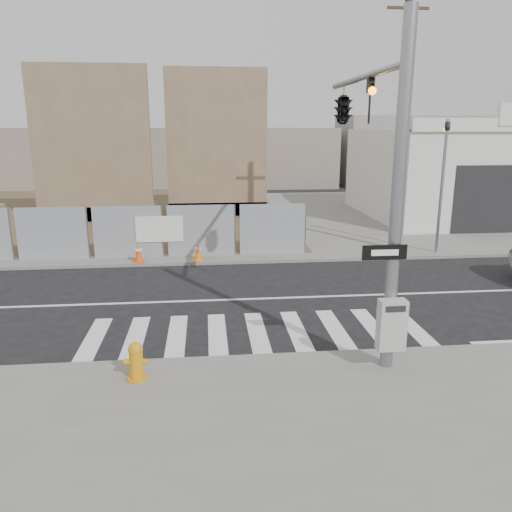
{
  "coord_description": "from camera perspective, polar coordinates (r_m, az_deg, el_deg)",
  "views": [
    {
      "loc": [
        -1.21,
        -14.11,
        4.97
      ],
      "look_at": [
        0.2,
        -0.26,
        1.4
      ],
      "focal_mm": 35.0,
      "sensor_mm": 36.0,
      "label": 1
    }
  ],
  "objects": [
    {
      "name": "far_signal_pole",
      "position": [
        20.9,
        20.64,
        9.4
      ],
      "size": [
        0.16,
        0.2,
        5.6
      ],
      "color": "gray",
      "rests_on": "sidewalk_far"
    },
    {
      "name": "traffic_cone_c",
      "position": [
        19.04,
        -13.29,
        0.35
      ],
      "size": [
        0.45,
        0.45,
        0.74
      ],
      "rotation": [
        0.0,
        0.0,
        -0.22
      ],
      "color": "#FF4F0D",
      "rests_on": "sidewalk_far"
    },
    {
      "name": "fire_hydrant",
      "position": [
        10.35,
        -13.53,
        -11.61
      ],
      "size": [
        0.51,
        0.51,
        0.78
      ],
      "rotation": [
        0.0,
        0.0,
        -0.28
      ],
      "color": "orange",
      "rests_on": "sidewalk_near"
    },
    {
      "name": "auto_shop",
      "position": [
        31.14,
        23.73,
        8.72
      ],
      "size": [
        12.0,
        10.2,
        5.95
      ],
      "color": "silver",
      "rests_on": "sidewalk_far"
    },
    {
      "name": "signal_pole",
      "position": [
        12.62,
        11.57,
        13.24
      ],
      "size": [
        0.96,
        5.87,
        7.0
      ],
      "color": "gray",
      "rests_on": "sidewalk_near"
    },
    {
      "name": "ground",
      "position": [
        15.01,
        -0.86,
        -4.96
      ],
      "size": [
        100.0,
        100.0,
        0.0
      ],
      "primitive_type": "plane",
      "color": "black",
      "rests_on": "ground"
    },
    {
      "name": "utility_pole_right",
      "position": [
        21.07,
        16.18,
        14.48
      ],
      "size": [
        1.6,
        0.28,
        10.0
      ],
      "color": "#4B3A23",
      "rests_on": "sidewalk_far"
    },
    {
      "name": "sidewalk_far",
      "position": [
        28.56,
        -3.31,
        4.47
      ],
      "size": [
        50.0,
        20.0,
        0.12
      ],
      "primitive_type": "cube",
      "color": "slate",
      "rests_on": "ground"
    },
    {
      "name": "traffic_cone_d",
      "position": [
        18.87,
        -6.66,
        0.5
      ],
      "size": [
        0.48,
        0.48,
        0.72
      ],
      "rotation": [
        0.0,
        0.0,
        0.37
      ],
      "color": "orange",
      "rests_on": "sidewalk_far"
    },
    {
      "name": "concrete_wall_right",
      "position": [
        28.24,
        -4.44,
        11.12
      ],
      "size": [
        5.5,
        1.3,
        8.0
      ],
      "color": "brown",
      "rests_on": "sidewalk_far"
    },
    {
      "name": "concrete_wall_left",
      "position": [
        27.84,
        -18.11,
        10.42
      ],
      "size": [
        6.0,
        1.3,
        8.0
      ],
      "color": "brown",
      "rests_on": "sidewalk_far"
    }
  ]
}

